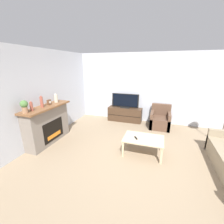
% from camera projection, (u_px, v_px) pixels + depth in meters
% --- Properties ---
extents(ground_plane, '(24.00, 24.00, 0.00)m').
position_uv_depth(ground_plane, '(136.00, 164.00, 3.56)').
color(ground_plane, '#89755B').
extents(wall_back, '(12.00, 0.06, 2.70)m').
position_uv_depth(wall_back, '(151.00, 89.00, 5.82)').
color(wall_back, silver).
rests_on(wall_back, ground).
extents(wall_left, '(0.06, 12.00, 2.70)m').
position_uv_depth(wall_left, '(31.00, 100.00, 4.03)').
color(wall_left, silver).
rests_on(wall_left, ground).
extents(fireplace, '(0.51, 1.59, 1.12)m').
position_uv_depth(fireplace, '(48.00, 124.00, 4.42)').
color(fireplace, slate).
rests_on(fireplace, ground).
extents(mantel_vase_left, '(0.07, 0.07, 0.25)m').
position_uv_depth(mantel_vase_left, '(31.00, 106.00, 3.78)').
color(mantel_vase_left, '#994C3D').
rests_on(mantel_vase_left, fireplace).
extents(mantel_vase_centre_left, '(0.08, 0.08, 0.32)m').
position_uv_depth(mantel_vase_centre_left, '(42.00, 102.00, 4.09)').
color(mantel_vase_centre_left, '#994C3D').
rests_on(mantel_vase_centre_left, fireplace).
extents(mantel_vase_right, '(0.11, 0.11, 0.28)m').
position_uv_depth(mantel_vase_right, '(56.00, 98.00, 4.64)').
color(mantel_vase_right, beige).
rests_on(mantel_vase_right, fireplace).
extents(mantel_clock, '(0.08, 0.11, 0.15)m').
position_uv_depth(mantel_clock, '(49.00, 102.00, 4.36)').
color(mantel_clock, brown).
rests_on(mantel_clock, fireplace).
extents(potted_plant, '(0.18, 0.18, 0.32)m').
position_uv_depth(potted_plant, '(24.00, 106.00, 3.58)').
color(potted_plant, '#936B4C').
rests_on(potted_plant, fireplace).
extents(tv_stand, '(1.37, 0.41, 0.57)m').
position_uv_depth(tv_stand, '(125.00, 114.00, 6.18)').
color(tv_stand, '#422D1E').
rests_on(tv_stand, ground).
extents(tv, '(1.08, 0.18, 0.58)m').
position_uv_depth(tv, '(125.00, 101.00, 6.01)').
color(tv, black).
rests_on(tv, tv_stand).
extents(armchair, '(0.70, 0.76, 0.84)m').
position_uv_depth(armchair, '(160.00, 120.00, 5.56)').
color(armchair, brown).
rests_on(armchair, ground).
extents(coffee_table, '(1.01, 0.67, 0.45)m').
position_uv_depth(coffee_table, '(143.00, 140.00, 3.85)').
color(coffee_table, '#CCB289').
rests_on(coffee_table, ground).
extents(remote, '(0.11, 0.15, 0.02)m').
position_uv_depth(remote, '(136.00, 138.00, 3.82)').
color(remote, black).
rests_on(remote, coffee_table).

